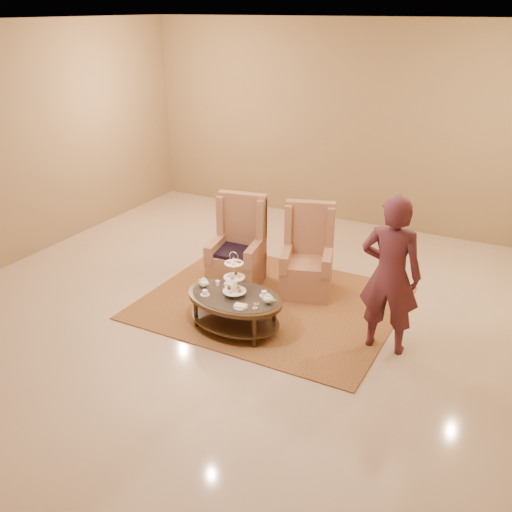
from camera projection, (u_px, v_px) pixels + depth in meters
The scene contains 9 objects.
ground at pixel (248, 316), 7.32m from camera, with size 8.00×8.00×0.00m, color #CAB196.
ceiling at pixel (248, 316), 7.32m from camera, with size 8.00×8.00×0.02m, color silver.
wall_back at pixel (356, 126), 9.86m from camera, with size 8.00×0.04×3.50m, color #9A7D54.
wall_left at pixel (6, 148), 8.31m from camera, with size 0.04×8.00×3.50m, color #9A7D54.
rug at pixel (272, 302), 7.64m from camera, with size 3.27×2.73×0.02m.
tea_table at pixel (235, 302), 6.88m from camera, with size 1.31×0.97×1.04m.
armchair_left at pixel (238, 254), 8.06m from camera, with size 0.80×0.82×1.28m.
armchair_right at pixel (307, 263), 7.81m from camera, with size 0.85×0.86×1.25m.
person at pixel (390, 275), 6.28m from camera, with size 0.71×0.49×1.86m.
Camera 1 is at (3.04, -5.62, 3.66)m, focal length 40.00 mm.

